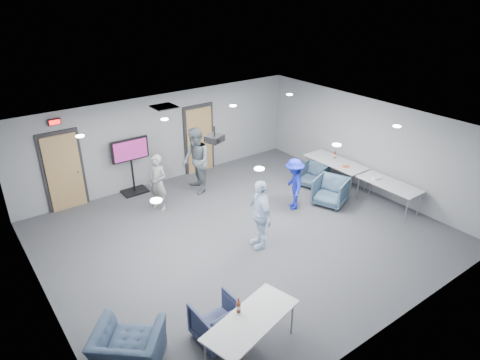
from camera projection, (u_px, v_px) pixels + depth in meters
floor at (243, 235)px, 10.53m from camera, size 9.00×9.00×0.00m
ceiling at (244, 130)px, 9.37m from camera, size 9.00×9.00×0.00m
wall_back at (164, 138)px, 12.86m from camera, size 9.00×0.02×2.70m
wall_front at (388, 272)px, 7.04m from camera, size 9.00×0.02×2.70m
wall_left at (39, 252)px, 7.54m from camera, size 0.02×8.00×2.70m
wall_right at (368, 145)px, 12.36m from camera, size 0.02×8.00×2.70m
door_left at (64, 172)px, 11.34m from camera, size 1.06×0.17×2.24m
door_right at (199, 140)px, 13.59m from camera, size 1.06×0.17×2.24m
exit_sign at (54, 122)px, 10.73m from camera, size 0.32×0.08×0.16m
hvac_diffuser at (164, 107)px, 11.15m from camera, size 0.60×0.60×0.03m
downlights at (244, 131)px, 9.38m from camera, size 6.18×3.78×0.02m
person_a at (158, 183)px, 11.40m from camera, size 0.55×0.67×1.56m
person_b at (196, 161)px, 12.27m from camera, size 0.92×1.08×1.94m
person_c at (260, 214)px, 9.77m from camera, size 0.64×1.06×1.68m
person_d at (294, 184)px, 11.47m from camera, size 0.94×1.07×1.43m
chair_right_a at (313, 175)px, 12.87m from camera, size 0.94×0.92×0.70m
chair_right_b at (330, 191)px, 11.81m from camera, size 1.10×1.09×0.77m
chair_front_a at (218, 321)px, 7.38m from camera, size 0.78×0.81×0.73m
chair_front_b at (129, 347)px, 6.89m from camera, size 1.42×1.40×0.69m
table_right_a at (336, 162)px, 12.88m from camera, size 0.81×1.95×0.73m
table_right_b at (389, 185)px, 11.50m from camera, size 0.72×1.72×0.73m
table_front_left at (251, 321)px, 6.94m from camera, size 1.87×1.13×0.73m
bottle_front at (239, 307)px, 7.03m from camera, size 0.08×0.08×0.29m
bottle_right at (335, 155)px, 13.04m from camera, size 0.07×0.07×0.27m
snack_box at (346, 166)px, 12.47m from camera, size 0.22×0.18×0.04m
wrapper at (377, 178)px, 11.72m from camera, size 0.28×0.23×0.05m
tv_stand at (132, 163)px, 12.21m from camera, size 1.08×0.52×1.66m
projector at (215, 138)px, 9.77m from camera, size 0.47×0.44×0.37m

